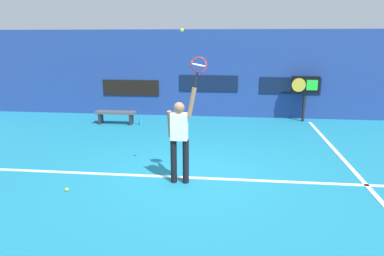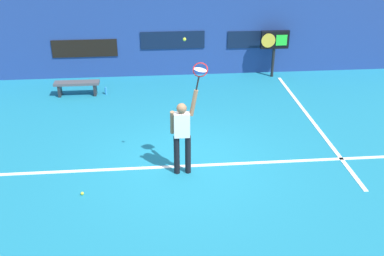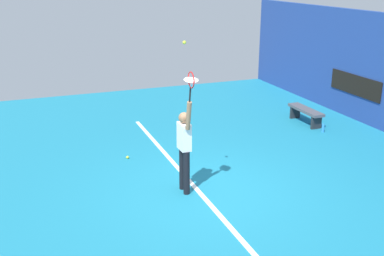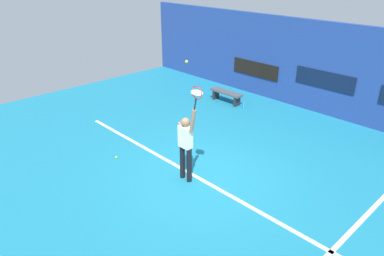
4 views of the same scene
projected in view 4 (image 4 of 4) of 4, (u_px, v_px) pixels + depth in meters
The scene contains 12 objects.
ground_plane at pixel (200, 175), 9.43m from camera, with size 18.00×18.00×0.00m, color teal.
back_wall at pixel (328, 70), 12.67m from camera, with size 18.00×0.20×3.23m, color navy.
sponsor_banner_center at pixel (324, 80), 12.74m from camera, with size 2.20×0.03×0.60m, color #0C1933.
sponsor_banner_portside at pixel (255, 69), 14.80m from camera, with size 2.20×0.03×0.60m, color black.
court_baseline at pixel (197, 177), 9.34m from camera, with size 10.00×0.10×0.01m, color white.
court_sideline at pixel (376, 205), 8.27m from camera, with size 0.10×7.00×0.01m, color white.
tennis_player at pixel (186, 144), 8.85m from camera, with size 0.60×0.31×1.99m.
tennis_racket at pixel (197, 94), 8.03m from camera, with size 0.37×0.27×0.62m.
tennis_ball at pixel (187, 62), 7.94m from camera, with size 0.07×0.07×0.07m, color #CCE033.
court_bench at pixel (226, 94), 14.17m from camera, with size 1.40×0.36×0.45m.
water_bottle at pixel (244, 105), 13.68m from camera, with size 0.07×0.07×0.24m, color #338CD8.
spare_ball at pixel (116, 157), 10.23m from camera, with size 0.07×0.07×0.07m, color #CCE033.
Camera 4 is at (5.68, -5.72, 5.05)m, focal length 34.04 mm.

